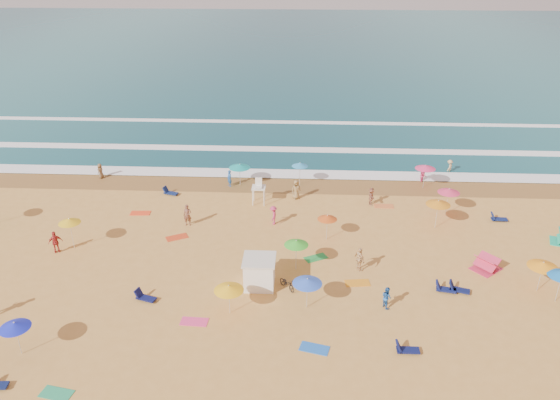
{
  "coord_description": "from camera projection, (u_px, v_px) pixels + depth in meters",
  "views": [
    {
      "loc": [
        4.81,
        -35.51,
        21.56
      ],
      "look_at": [
        2.81,
        6.0,
        1.5
      ],
      "focal_mm": 35.0,
      "sensor_mm": 36.0,
      "label": 1
    }
  ],
  "objects": [
    {
      "name": "beachgoers",
      "position": [
        250.0,
        215.0,
        45.19
      ],
      "size": [
        43.95,
        26.01,
        2.09
      ],
      "color": "#B82E2E",
      "rests_on": "ground"
    },
    {
      "name": "cabana_roof",
      "position": [
        259.0,
        260.0,
        36.56
      ],
      "size": [
        2.2,
        2.2,
        0.12
      ],
      "primitive_type": "cube",
      "color": "silver",
      "rests_on": "cabana"
    },
    {
      "name": "ground",
      "position": [
        239.0,
        251.0,
        41.52
      ],
      "size": [
        220.0,
        220.0,
        0.0
      ],
      "primitive_type": "plane",
      "color": "gold",
      "rests_on": "ground"
    },
    {
      "name": "towels",
      "position": [
        184.0,
        271.0,
        38.99
      ],
      "size": [
        35.85,
        24.12,
        0.03
      ],
      "color": "#E8501D",
      "rests_on": "ground"
    },
    {
      "name": "cabana",
      "position": [
        259.0,
        273.0,
        37.02
      ],
      "size": [
        2.0,
        2.0,
        2.0
      ],
      "primitive_type": "cube",
      "color": "white",
      "rests_on": "ground"
    },
    {
      "name": "loungers",
      "position": [
        267.0,
        285.0,
        37.15
      ],
      "size": [
        41.15,
        25.12,
        0.34
      ],
      "color": "#102250",
      "rests_on": "ground"
    },
    {
      "name": "surf_foam",
      "position": [
        261.0,
        151.0,
        60.66
      ],
      "size": [
        200.0,
        18.7,
        0.05
      ],
      "color": "white",
      "rests_on": "ground"
    },
    {
      "name": "popup_tents",
      "position": [
        528.0,
        248.0,
        40.72
      ],
      "size": [
        9.68,
        6.42,
        1.2
      ],
      "color": "#CB2D4F",
      "rests_on": "ground"
    },
    {
      "name": "lifeguard_stand",
      "position": [
        259.0,
        193.0,
        48.56
      ],
      "size": [
        1.2,
        1.2,
        2.1
      ],
      "primitive_type": null,
      "color": "white",
      "rests_on": "ground"
    },
    {
      "name": "ocean",
      "position": [
        284.0,
        49.0,
        117.08
      ],
      "size": [
        220.0,
        140.0,
        0.18
      ],
      "primitive_type": "cube",
      "color": "#0C4756",
      "rests_on": "ground"
    },
    {
      "name": "beach_umbrellas",
      "position": [
        309.0,
        226.0,
        40.67
      ],
      "size": [
        52.55,
        28.15,
        0.79
      ],
      "color": "teal",
      "rests_on": "ground"
    },
    {
      "name": "bicycle",
      "position": [
        287.0,
        283.0,
        36.93
      ],
      "size": [
        1.42,
        1.56,
        0.82
      ],
      "primitive_type": "imported",
      "rotation": [
        0.0,
        0.0,
        0.69
      ],
      "color": "black",
      "rests_on": "ground"
    },
    {
      "name": "wet_sand",
      "position": [
        254.0,
        184.0,
        52.76
      ],
      "size": [
        220.0,
        220.0,
        0.0
      ],
      "primitive_type": "plane",
      "color": "olive",
      "rests_on": "ground"
    }
  ]
}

